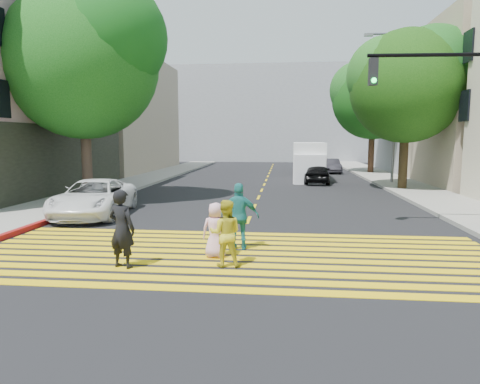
% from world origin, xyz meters
% --- Properties ---
extents(ground, '(120.00, 120.00, 0.00)m').
position_xyz_m(ground, '(0.00, 0.00, 0.00)').
color(ground, black).
extents(sidewalk_left, '(3.00, 40.00, 0.15)m').
position_xyz_m(sidewalk_left, '(-8.50, 22.00, 0.07)').
color(sidewalk_left, gray).
rests_on(sidewalk_left, ground).
extents(sidewalk_right, '(3.00, 60.00, 0.15)m').
position_xyz_m(sidewalk_right, '(8.50, 15.00, 0.07)').
color(sidewalk_right, gray).
rests_on(sidewalk_right, ground).
extents(curb_red, '(0.20, 8.00, 0.16)m').
position_xyz_m(curb_red, '(-6.90, 6.00, 0.08)').
color(curb_red, maroon).
rests_on(curb_red, ground).
extents(crosswalk, '(13.40, 5.30, 0.01)m').
position_xyz_m(crosswalk, '(0.00, 1.28, 0.01)').
color(crosswalk, yellow).
rests_on(crosswalk, ground).
extents(lane_line, '(0.12, 34.40, 0.01)m').
position_xyz_m(lane_line, '(0.00, 22.50, 0.01)').
color(lane_line, yellow).
rests_on(lane_line, ground).
extents(building_left_tan, '(12.00, 16.00, 10.00)m').
position_xyz_m(building_left_tan, '(-16.00, 28.00, 5.00)').
color(building_left_tan, tan).
rests_on(building_left_tan, ground).
extents(building_right_grey, '(10.00, 10.00, 10.00)m').
position_xyz_m(building_right_grey, '(15.00, 30.00, 5.00)').
color(building_right_grey, gray).
rests_on(building_right_grey, ground).
extents(backdrop_block, '(30.00, 8.00, 12.00)m').
position_xyz_m(backdrop_block, '(0.00, 48.00, 6.00)').
color(backdrop_block, gray).
rests_on(backdrop_block, ground).
extents(tree_left, '(9.35, 9.10, 9.96)m').
position_xyz_m(tree_left, '(-7.84, 10.01, 6.72)').
color(tree_left, '#3E2B22').
rests_on(tree_left, ground).
extents(tree_right_near, '(7.98, 7.66, 9.01)m').
position_xyz_m(tree_right_near, '(7.99, 15.67, 6.09)').
color(tree_right_near, black).
rests_on(tree_right_near, ground).
extents(tree_right_far, '(8.32, 7.94, 9.67)m').
position_xyz_m(tree_right_far, '(8.50, 27.27, 6.53)').
color(tree_right_far, black).
rests_on(tree_right_far, ground).
extents(pedestrian_man, '(0.76, 0.61, 1.81)m').
position_xyz_m(pedestrian_man, '(-2.38, 0.00, 0.90)').
color(pedestrian_man, black).
rests_on(pedestrian_man, ground).
extents(pedestrian_woman, '(0.78, 0.62, 1.55)m').
position_xyz_m(pedestrian_woman, '(-0.06, 0.37, 0.77)').
color(pedestrian_woman, gold).
rests_on(pedestrian_woman, ground).
extents(pedestrian_child, '(0.69, 0.46, 1.38)m').
position_xyz_m(pedestrian_child, '(-0.41, 1.07, 0.69)').
color(pedestrian_child, '#F5B6C9').
rests_on(pedestrian_child, ground).
extents(pedestrian_extra, '(1.05, 0.46, 1.77)m').
position_xyz_m(pedestrian_extra, '(0.10, 1.92, 0.89)').
color(pedestrian_extra, teal).
rests_on(pedestrian_extra, ground).
extents(white_sedan, '(2.80, 5.16, 1.37)m').
position_xyz_m(white_sedan, '(-5.93, 6.30, 0.69)').
color(white_sedan, white).
rests_on(white_sedan, ground).
extents(dark_car_near, '(1.93, 4.18, 1.39)m').
position_xyz_m(dark_car_near, '(3.42, 19.24, 0.69)').
color(dark_car_near, black).
rests_on(dark_car_near, ground).
extents(silver_car, '(2.63, 5.14, 1.43)m').
position_xyz_m(silver_car, '(3.24, 29.06, 0.71)').
color(silver_car, gray).
rests_on(silver_car, ground).
extents(dark_car_parked, '(1.48, 3.72, 1.20)m').
position_xyz_m(dark_car_parked, '(5.25, 27.88, 0.60)').
color(dark_car_parked, '#242329').
rests_on(dark_car_parked, ground).
extents(white_van, '(2.25, 5.65, 2.64)m').
position_xyz_m(white_van, '(2.95, 20.75, 1.25)').
color(white_van, white).
rests_on(white_van, ground).
extents(traffic_signal, '(3.99, 0.49, 5.85)m').
position_xyz_m(traffic_signal, '(6.58, 4.87, 3.79)').
color(traffic_signal, black).
rests_on(traffic_signal, ground).
extents(street_lamp, '(2.16, 0.32, 9.56)m').
position_xyz_m(street_lamp, '(7.95, 19.04, 5.48)').
color(street_lamp, gray).
rests_on(street_lamp, ground).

